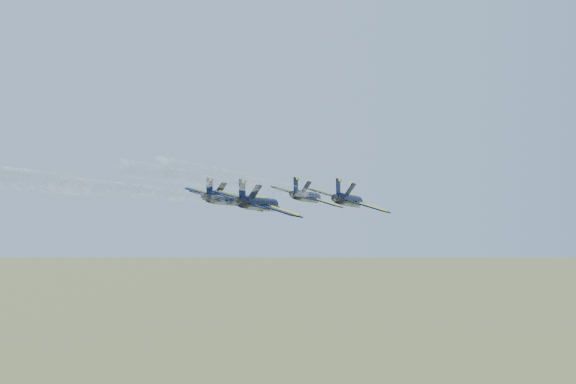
{
  "coord_description": "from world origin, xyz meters",
  "views": [
    {
      "loc": [
        5.36,
        -120.75,
        111.67
      ],
      "look_at": [
        2.63,
        -0.82,
        108.12
      ],
      "focal_mm": 50.0,
      "sensor_mm": 36.0,
      "label": 1
    }
  ],
  "objects_px": {
    "jet_lead": "(307,196)",
    "jet_slot": "(259,203)",
    "jet_left": "(226,199)",
    "jet_right": "(349,200)"
  },
  "relations": [
    {
      "from": "jet_slot",
      "to": "jet_left",
      "type": "bearing_deg",
      "value": 126.85
    },
    {
      "from": "jet_slot",
      "to": "jet_lead",
      "type": "bearing_deg",
      "value": 91.56
    },
    {
      "from": "jet_left",
      "to": "jet_slot",
      "type": "relative_size",
      "value": 1.0
    },
    {
      "from": "jet_right",
      "to": "jet_slot",
      "type": "xyz_separation_m",
      "value": [
        -12.38,
        -10.69,
        0.0
      ]
    },
    {
      "from": "jet_lead",
      "to": "jet_left",
      "type": "distance_m",
      "value": 16.56
    },
    {
      "from": "jet_right",
      "to": "jet_left",
      "type": "bearing_deg",
      "value": -177.65
    },
    {
      "from": "jet_lead",
      "to": "jet_slot",
      "type": "bearing_deg",
      "value": -88.44
    },
    {
      "from": "jet_lead",
      "to": "jet_right",
      "type": "relative_size",
      "value": 1.0
    },
    {
      "from": "jet_lead",
      "to": "jet_right",
      "type": "height_order",
      "value": "same"
    },
    {
      "from": "jet_left",
      "to": "jet_slot",
      "type": "distance_m",
      "value": 15.99
    }
  ]
}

